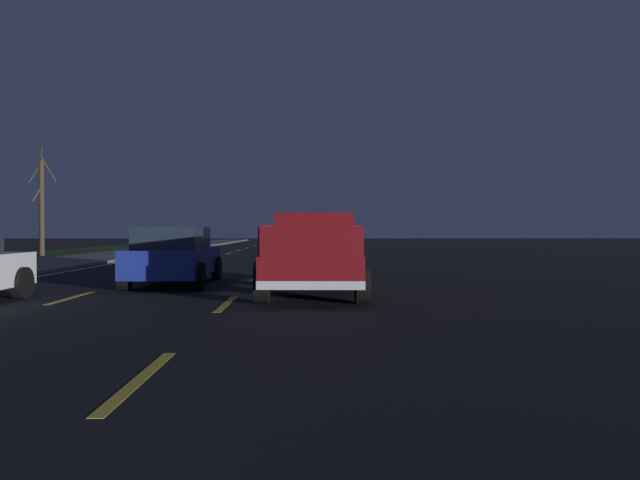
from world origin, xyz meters
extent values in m
plane|color=black|center=(27.00, 0.00, 0.00)|extent=(144.00, 144.00, 0.00)
cube|color=slate|center=(27.00, 7.45, 0.06)|extent=(108.00, 4.00, 0.12)
cube|color=yellow|center=(4.79, -1.75, 0.00)|extent=(2.40, 0.14, 0.01)
cube|color=yellow|center=(10.59, -1.75, 0.00)|extent=(2.40, 0.14, 0.01)
cube|color=yellow|center=(17.23, -1.75, 0.00)|extent=(2.40, 0.14, 0.01)
cube|color=yellow|center=(23.03, -1.75, 0.00)|extent=(2.40, 0.14, 0.01)
cube|color=yellow|center=(29.24, -1.75, 0.00)|extent=(2.40, 0.14, 0.01)
cube|color=yellow|center=(35.70, -1.75, 0.00)|extent=(2.40, 0.14, 0.01)
cube|color=yellow|center=(42.04, -1.75, 0.00)|extent=(2.40, 0.14, 0.01)
cube|color=yellow|center=(48.91, -1.75, 0.00)|extent=(2.40, 0.14, 0.01)
cube|color=yellow|center=(54.90, -1.75, 0.00)|extent=(2.40, 0.14, 0.01)
cube|color=yellow|center=(60.58, -1.75, 0.00)|extent=(2.40, 0.14, 0.01)
cube|color=yellow|center=(65.90, -1.75, 0.00)|extent=(2.40, 0.14, 0.01)
cube|color=yellow|center=(71.85, -1.75, 0.00)|extent=(2.40, 0.14, 0.01)
cube|color=yellow|center=(78.47, -1.75, 0.00)|extent=(2.40, 0.14, 0.01)
cube|color=yellow|center=(11.66, 1.75, 0.00)|extent=(2.40, 0.14, 0.01)
cube|color=yellow|center=(18.46, 1.75, 0.00)|extent=(2.40, 0.14, 0.01)
cube|color=yellow|center=(25.17, 1.75, 0.00)|extent=(2.40, 0.14, 0.01)
cube|color=yellow|center=(30.24, 1.75, 0.00)|extent=(2.40, 0.14, 0.01)
cube|color=yellow|center=(35.63, 1.75, 0.00)|extent=(2.40, 0.14, 0.01)
cube|color=yellow|center=(40.86, 1.75, 0.00)|extent=(2.40, 0.14, 0.01)
cube|color=yellow|center=(45.91, 1.75, 0.00)|extent=(2.40, 0.14, 0.01)
cube|color=yellow|center=(52.78, 1.75, 0.00)|extent=(2.40, 0.14, 0.01)
cube|color=yellow|center=(58.59, 1.75, 0.00)|extent=(2.40, 0.14, 0.01)
cube|color=yellow|center=(65.51, 1.75, 0.00)|extent=(2.40, 0.14, 0.01)
cube|color=yellow|center=(72.46, 1.75, 0.00)|extent=(2.40, 0.14, 0.01)
cube|color=yellow|center=(78.44, 1.75, 0.00)|extent=(2.40, 0.14, 0.01)
cube|color=silver|center=(27.00, 5.15, 0.00)|extent=(108.00, 0.14, 0.01)
cube|color=maroon|center=(12.39, -3.50, 0.67)|extent=(5.45, 2.15, 0.60)
cube|color=maroon|center=(13.58, -3.53, 1.42)|extent=(2.21, 1.90, 0.90)
cube|color=#1E2833|center=(12.53, -3.50, 1.47)|extent=(0.08, 1.44, 0.50)
cube|color=maroon|center=(11.33, -2.53, 1.25)|extent=(3.03, 0.16, 0.56)
cube|color=maroon|center=(11.28, -4.41, 1.25)|extent=(3.03, 0.16, 0.56)
cube|color=maroon|center=(9.73, -3.43, 1.25)|extent=(0.13, 1.88, 0.56)
cube|color=silver|center=(9.73, -3.43, 0.45)|extent=(0.18, 2.00, 0.16)
cube|color=red|center=(9.76, -2.63, 1.45)|extent=(0.06, 0.14, 0.20)
cube|color=red|center=(9.72, -4.23, 1.45)|extent=(0.06, 0.14, 0.20)
cylinder|color=black|center=(14.20, -2.55, 0.42)|extent=(0.84, 0.28, 0.84)
cylinder|color=black|center=(14.14, -4.55, 0.42)|extent=(0.84, 0.28, 0.84)
cylinder|color=black|center=(10.63, -2.45, 0.42)|extent=(0.84, 0.28, 0.84)
cylinder|color=black|center=(10.58, -4.45, 0.42)|extent=(0.84, 0.28, 0.84)
cylinder|color=black|center=(11.50, 2.71, 0.34)|extent=(0.68, 0.22, 0.68)
cube|color=navy|center=(14.72, 0.22, 0.63)|extent=(4.43, 1.89, 0.70)
cube|color=#1E2833|center=(14.47, 0.22, 1.26)|extent=(2.49, 1.63, 0.56)
cylinder|color=black|center=(16.20, 1.15, 0.34)|extent=(0.68, 0.22, 0.68)
cylinder|color=black|center=(16.24, -0.65, 0.34)|extent=(0.68, 0.22, 0.68)
cylinder|color=black|center=(13.21, 1.09, 0.34)|extent=(0.68, 0.22, 0.68)
cylinder|color=black|center=(13.25, -0.71, 0.34)|extent=(0.68, 0.22, 0.68)
cube|color=red|center=(12.57, 0.18, 0.68)|extent=(0.11, 1.51, 0.10)
cylinder|color=#423323|center=(32.38, 11.87, 2.70)|extent=(0.28, 0.28, 5.40)
cylinder|color=#423323|center=(31.99, 11.96, 3.49)|extent=(0.85, 0.28, 0.97)
cylinder|color=#423323|center=(32.68, 11.60, 4.91)|extent=(0.69, 0.66, 1.41)
cylinder|color=#423323|center=(32.78, 12.09, 5.46)|extent=(0.89, 0.56, 1.50)
cylinder|color=#423323|center=(32.34, 12.22, 4.70)|extent=(0.18, 0.77, 1.17)
camera|label=1|loc=(-0.94, -3.43, 1.47)|focal=32.71mm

